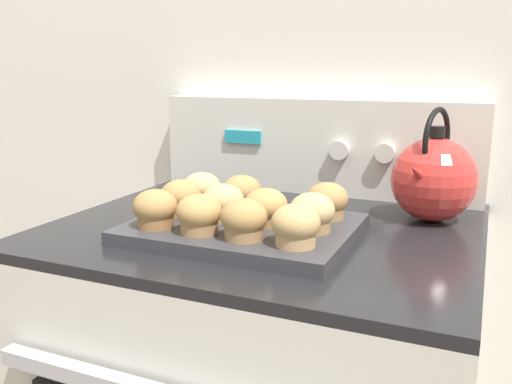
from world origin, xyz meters
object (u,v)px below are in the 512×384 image
object	(u,v)px
muffin_r1_c2	(266,208)
muffin_pan	(244,229)
muffin_r0_c0	(155,209)
muffin_r0_c1	(199,215)
tea_kettle	(433,178)
muffin_r1_c3	(312,213)
muffin_r2_c0	(202,190)
muffin_r2_c1	(242,193)
muffin_r1_c0	(181,198)
muffin_r0_c2	(244,220)
muffin_r0_c3	(296,226)
muffin_r2_c3	(327,201)
muffin_r1_c1	(223,203)

from	to	relation	value
muffin_r1_c2	muffin_pan	bearing A→B (deg)	178.08
muffin_r0_c0	muffin_r0_c1	xyz separation A→B (m)	(0.08, -0.00, 0.00)
muffin_r1_c2	tea_kettle	size ratio (longest dim) A/B	0.34
muffin_r1_c3	muffin_r2_c0	bearing A→B (deg)	161.75
muffin_pan	muffin_r2_c0	bearing A→B (deg)	147.53
muffin_r0_c0	muffin_r2_c1	xyz separation A→B (m)	(0.08, 0.16, 0.00)
muffin_pan	muffin_r1_c0	xyz separation A→B (m)	(-0.12, 0.00, 0.04)
muffin_r2_c1	muffin_r0_c2	bearing A→B (deg)	-64.07
muffin_r0_c0	muffin_r0_c3	size ratio (longest dim) A/B	1.00
muffin_r0_c3	muffin_r2_c3	bearing A→B (deg)	90.23
muffin_r0_c2	muffin_r1_c3	distance (m)	0.11
muffin_pan	muffin_r1_c3	xyz separation A→B (m)	(0.12, -0.00, 0.04)
muffin_r0_c1	muffin_r1_c0	xyz separation A→B (m)	(-0.08, 0.08, 0.00)
muffin_r0_c3	muffin_r2_c0	xyz separation A→B (m)	(-0.24, 0.16, 0.00)
muffin_r1_c1	muffin_r2_c1	distance (m)	0.08
muffin_r1_c1	muffin_r0_c0	bearing A→B (deg)	-134.91
muffin_pan	muffin_r1_c1	xyz separation A→B (m)	(-0.04, 0.00, 0.04)
muffin_r1_c2	muffin_r2_c3	bearing A→B (deg)	47.04
muffin_r0_c2	muffin_r0_c3	world-z (taller)	same
muffin_r2_c0	muffin_r2_c1	size ratio (longest dim) A/B	1.00
muffin_r0_c2	muffin_r1_c2	size ratio (longest dim) A/B	1.00
muffin_r0_c3	muffin_r1_c1	distance (m)	0.18
muffin_pan	muffin_r2_c0	size ratio (longest dim) A/B	5.08
muffin_r2_c0	muffin_r1_c1	bearing A→B (deg)	-42.60
muffin_r2_c0	muffin_r1_c0	bearing A→B (deg)	-90.18
muffin_r0_c0	tea_kettle	size ratio (longest dim) A/B	0.34
muffin_r0_c3	muffin_r2_c3	size ratio (longest dim) A/B	1.00
muffin_r1_c0	muffin_r1_c3	bearing A→B (deg)	-1.05
muffin_r2_c1	muffin_r0_c3	bearing A→B (deg)	-45.22
muffin_r1_c3	muffin_r2_c3	world-z (taller)	same
muffin_r0_c1	muffin_r2_c0	size ratio (longest dim) A/B	1.00
muffin_pan	muffin_r2_c0	world-z (taller)	muffin_r2_c0
muffin_r1_c0	muffin_r1_c3	xyz separation A→B (m)	(0.24, -0.00, 0.00)
muffin_r0_c0	muffin_r0_c1	bearing A→B (deg)	-0.88
muffin_r1_c3	tea_kettle	world-z (taller)	tea_kettle
muffin_r0_c3	muffin_r1_c1	size ratio (longest dim) A/B	1.00
muffin_r0_c2	muffin_r1_c2	bearing A→B (deg)	88.24
muffin_r0_c1	muffin_r1_c1	distance (m)	0.08
muffin_r1_c2	muffin_r2_c1	distance (m)	0.12
muffin_pan	muffin_r2_c3	world-z (taller)	muffin_r2_c3
muffin_r0_c3	muffin_r1_c2	size ratio (longest dim) A/B	1.00
muffin_r1_c1	tea_kettle	world-z (taller)	tea_kettle
muffin_r1_c0	muffin_r2_c1	bearing A→B (deg)	44.57
muffin_r0_c1	muffin_pan	bearing A→B (deg)	64.67
muffin_r1_c2	tea_kettle	world-z (taller)	tea_kettle
muffin_r0_c1	tea_kettle	bearing A→B (deg)	43.53
muffin_r2_c1	muffin_r2_c0	bearing A→B (deg)	-176.74
muffin_r0_c2	muffin_r2_c1	world-z (taller)	same
muffin_r0_c3	tea_kettle	xyz separation A→B (m)	(0.16, 0.30, 0.03)
muffin_r0_c3	muffin_r0_c1	bearing A→B (deg)	-179.46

